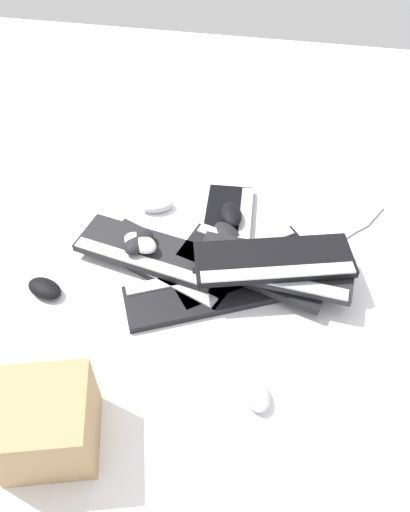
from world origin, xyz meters
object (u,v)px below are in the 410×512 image
at_px(keyboard_0, 227,233).
at_px(keyboard_4, 254,265).
at_px(mouse_5, 139,242).
at_px(cardboard_box, 46,423).
at_px(mouse_3, 157,205).
at_px(mouse_4, 329,278).
at_px(mouse_6, 255,393).
at_px(mouse_2, 231,214).
at_px(keyboard_7, 274,261).
at_px(keyboard_1, 166,264).
at_px(mouse_0, 140,243).
at_px(keyboard_6, 274,268).
at_px(mouse_7, 227,234).
at_px(keyboard_2, 202,293).
at_px(mouse_1, 45,289).
at_px(keyboard_5, 149,252).
at_px(keyboard_3, 242,266).

height_order(keyboard_0, keyboard_4, keyboard_4).
distance_m(mouse_5, cardboard_box, 0.58).
distance_m(mouse_3, mouse_4, 0.61).
bearing_deg(mouse_6, mouse_2, -17.16).
bearing_deg(keyboard_7, keyboard_1, 87.70).
bearing_deg(keyboard_7, mouse_0, 86.59).
bearing_deg(mouse_5, cardboard_box, 17.64).
distance_m(keyboard_6, mouse_3, 0.49).
bearing_deg(mouse_7, mouse_5, -107.69).
distance_m(keyboard_2, mouse_5, 0.24).
bearing_deg(keyboard_1, mouse_1, 116.63).
height_order(keyboard_0, mouse_4, mouse_4).
height_order(keyboard_6, cardboard_box, cardboard_box).
bearing_deg(cardboard_box, keyboard_1, -12.89).
height_order(mouse_2, mouse_5, mouse_5).
xyz_separation_m(keyboard_2, keyboard_5, (0.10, 0.18, 0.03)).
height_order(keyboard_0, cardboard_box, cardboard_box).
xyz_separation_m(keyboard_0, keyboard_4, (-0.15, -0.10, 0.03)).
height_order(keyboard_6, mouse_0, mouse_0).
height_order(keyboard_6, mouse_4, keyboard_6).
xyz_separation_m(keyboard_4, keyboard_6, (-0.03, -0.06, 0.03)).
bearing_deg(mouse_4, cardboard_box, 81.84).
xyz_separation_m(mouse_2, mouse_6, (-0.58, -0.14, -0.03)).
xyz_separation_m(keyboard_6, mouse_1, (-0.15, 0.64, -0.05)).
bearing_deg(keyboard_5, mouse_3, 8.17).
bearing_deg(keyboard_6, mouse_1, 102.86).
height_order(keyboard_5, mouse_4, keyboard_5).
relative_size(keyboard_2, mouse_3, 4.20).
xyz_separation_m(keyboard_4, mouse_5, (-0.00, 0.34, 0.04)).
xyz_separation_m(keyboard_1, mouse_1, (-0.16, 0.32, 0.01)).
distance_m(mouse_2, mouse_4, 0.37).
bearing_deg(keyboard_7, keyboard_6, -99.88).
relative_size(mouse_1, mouse_3, 1.00).
distance_m(mouse_0, cardboard_box, 0.58).
distance_m(keyboard_4, mouse_0, 0.34).
xyz_separation_m(keyboard_5, cardboard_box, (-0.58, 0.08, 0.05)).
distance_m(mouse_1, mouse_5, 0.30).
height_order(mouse_4, mouse_5, mouse_5).
bearing_deg(keyboard_0, mouse_5, 121.26).
height_order(mouse_1, mouse_6, same).
relative_size(keyboard_3, mouse_5, 4.01).
bearing_deg(keyboard_7, mouse_6, 178.91).
height_order(keyboard_1, cardboard_box, cardboard_box).
relative_size(keyboard_7, mouse_0, 4.22).
height_order(mouse_7, cardboard_box, cardboard_box).
relative_size(keyboard_5, mouse_6, 4.19).
bearing_deg(mouse_0, keyboard_0, -124.45).
bearing_deg(keyboard_1, keyboard_0, -45.40).
height_order(keyboard_3, mouse_0, mouse_0).
xyz_separation_m(mouse_1, mouse_5, (0.17, -0.24, 0.06)).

